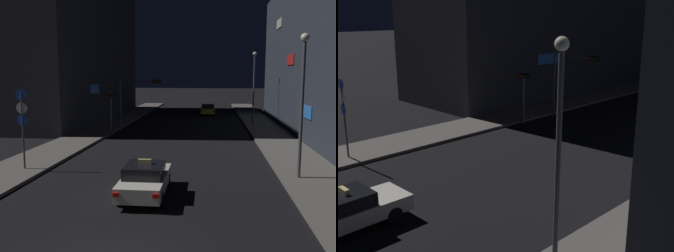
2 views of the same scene
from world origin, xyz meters
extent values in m
cube|color=#5B5651|center=(-7.80, 28.48, 0.08)|extent=(3.43, 60.96, 0.17)
cube|color=#337FE5|center=(-9.48, 28.93, 3.79)|extent=(0.08, 2.80, 0.90)
cube|color=silver|center=(-0.08, 6.33, 0.62)|extent=(1.86, 4.42, 0.60)
cube|color=black|center=(-0.08, 6.13, 1.17)|extent=(1.61, 2.00, 0.50)
cylinder|color=black|center=(-0.90, 7.68, 0.32)|extent=(0.23, 0.64, 0.64)
cylinder|color=black|center=(0.70, 7.70, 0.32)|extent=(0.23, 0.64, 0.64)
cube|color=#F4E08C|center=(-0.08, 6.23, 1.52)|extent=(0.56, 0.19, 0.20)
cylinder|color=#47474C|center=(-5.84, 25.25, 2.43)|extent=(0.16, 0.16, 4.87)
cylinder|color=#47474C|center=(-4.12, 25.25, 4.62)|extent=(3.44, 0.10, 0.10)
cube|color=black|center=(-2.41, 25.25, 4.62)|extent=(0.80, 0.28, 0.32)
sphere|color=red|center=(-2.65, 25.07, 4.62)|extent=(0.20, 0.20, 0.20)
sphere|color=#3F2D0C|center=(-2.41, 25.07, 4.62)|extent=(0.20, 0.20, 0.20)
sphere|color=#0C3319|center=(-2.16, 25.07, 4.62)|extent=(0.20, 0.20, 0.20)
cylinder|color=#47474C|center=(-5.84, 21.89, 1.84)|extent=(0.16, 0.16, 3.68)
cube|color=black|center=(-5.84, 21.89, 3.43)|extent=(0.80, 0.28, 0.32)
sphere|color=red|center=(-6.09, 21.72, 3.43)|extent=(0.20, 0.20, 0.20)
sphere|color=#3F2D0C|center=(-5.84, 21.72, 3.43)|extent=(0.20, 0.20, 0.20)
sphere|color=#0C3319|center=(-5.59, 21.72, 3.43)|extent=(0.20, 0.20, 0.20)
cylinder|color=#47474C|center=(-7.28, 9.61, 2.23)|extent=(0.10, 0.10, 4.11)
cylinder|color=blue|center=(-7.28, 9.59, 4.13)|extent=(0.58, 0.03, 0.58)
cylinder|color=white|center=(-7.28, 9.59, 3.44)|extent=(0.59, 0.03, 0.59)
cylinder|color=blue|center=(-7.28, 9.59, 2.79)|extent=(0.57, 0.03, 0.57)
cylinder|color=#47474C|center=(6.99, 9.48, 3.44)|extent=(0.16, 0.16, 6.53)
sphere|color=#EAE5C6|center=(6.99, 9.48, 6.91)|extent=(0.41, 0.41, 0.41)
camera|label=1|loc=(2.72, -9.06, 5.11)|focal=40.07mm
camera|label=2|loc=(13.95, 0.51, 7.73)|focal=45.18mm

